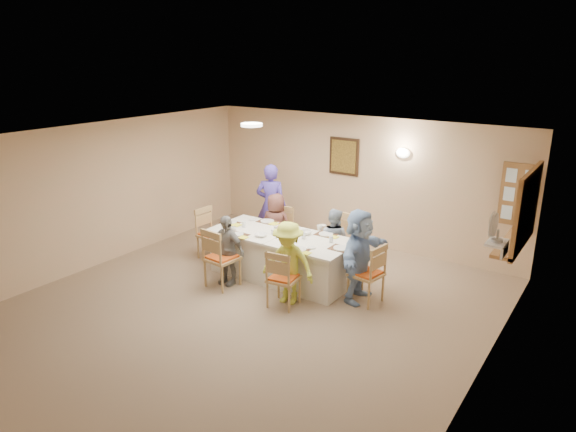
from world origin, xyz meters
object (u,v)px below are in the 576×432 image
Objects in this scene: serving_hatch at (527,209)px; diner_front_right at (288,263)px; condiment_ketchup at (280,228)px; dining_table at (282,256)px; caregiver at (271,205)px; chair_front_left at (222,257)px; chair_back_right at (337,243)px; desk_fan at (496,231)px; diner_back_right at (333,241)px; diner_right_end at (359,255)px; chair_left_end at (212,234)px; diner_front_left at (227,250)px; chair_back_left at (280,232)px; chair_front_right at (284,277)px; diner_back_left at (276,226)px; chair_right_end at (366,273)px.

diner_front_right is at bearing -147.18° from serving_hatch.
condiment_ketchup is at bearing 125.52° from diner_front_right.
dining_table is 1.62m from caregiver.
diner_front_right is (1.20, 0.12, 0.14)m from chair_front_left.
chair_back_right is 0.62× the size of caregiver.
desk_fan is 0.26× the size of diner_back_right.
diner_right_end is (-2.02, -1.15, -0.78)m from serving_hatch.
chair_left_end is (-2.15, -0.80, -0.03)m from chair_back_right.
chair_back_right is 1.00× the size of chair_front_left.
diner_front_left reaches higher than chair_front_left.
chair_left_end is 1.56m from condiment_ketchup.
chair_back_right is 0.70× the size of diner_right_end.
desk_fan is 5.00m from chair_left_end.
desk_fan is at bearing 159.18° from diner_back_right.
chair_front_right is (1.20, -1.60, -0.00)m from chair_back_left.
serving_hatch reaches higher than condiment_ketchup.
chair_front_right is 1.48m from diner_back_right.
diner_back_left is 0.75× the size of caregiver.
diner_right_end reaches higher than chair_right_end.
chair_back_right is at bearing -66.10° from chair_left_end.
desk_fan is 0.33× the size of chair_back_left.
diner_back_right reaches higher than chair_right_end.
diner_back_left is 0.95× the size of diner_front_right.
diner_front_left is (0.00, -1.36, -0.03)m from diner_back_left.
dining_table is at bearing 176.57° from desk_fan.
diner_front_left reaches higher than dining_table.
chair_left_end is at bearing 177.66° from desk_fan.
chair_back_right is 0.78× the size of diner_front_right.
chair_right_end is (1.55, 0.00, 0.09)m from dining_table.
diner_front_left is (-2.15, -0.68, 0.11)m from chair_right_end.
serving_hatch reaches higher than diner_front_right.
diner_back_left is at bearing -2.95° from diner_back_right.
condiment_ketchup is at bearing 171.97° from dining_table.
diner_right_end is at bearing -143.52° from chair_front_right.
chair_front_left is 2.18m from diner_right_end.
chair_back_right is 1.60m from chair_front_right.
chair_back_left is 1.60m from chair_front_left.
dining_table is 1.69× the size of diner_right_end.
chair_front_left is at bearing -7.81° from chair_front_right.
desk_fan is at bearing -26.06° from chair_back_left.
chair_front_right is 0.74× the size of diner_back_left.
chair_back_right is (-2.84, -0.35, -1.00)m from serving_hatch.
chair_left_end is at bearing -34.97° from chair_front_left.
serving_hatch is 1.58× the size of chair_right_end.
caregiver reaches higher than diner_front_right.
diner_right_end is at bearing -86.51° from chair_left_end.
diner_back_left reaches higher than chair_back_left.
chair_back_right is at bearing 53.13° from dining_table.
diner_back_left is 0.68m from caregiver.
serving_hatch is 4.59m from chair_front_left.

